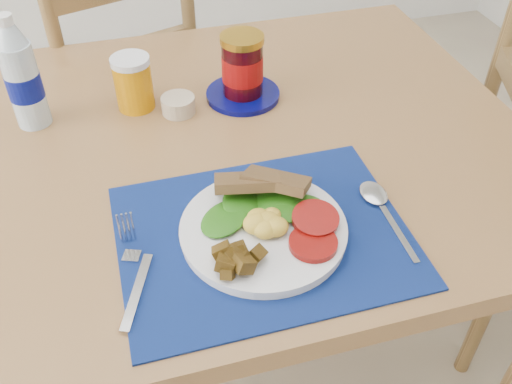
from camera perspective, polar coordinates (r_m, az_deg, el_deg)
The scene contains 10 objects.
table at distance 1.08m, azimuth -10.36°, elevation 0.51°, with size 1.40×0.90×0.75m.
chair_far at distance 1.65m, azimuth -13.37°, elevation 10.94°, with size 0.50×0.49×1.08m.
placemat at distance 0.85m, azimuth 0.73°, elevation -4.33°, with size 0.43×0.33×0.00m, color black.
breakfast_plate at distance 0.84m, azimuth 0.49°, elevation -3.66°, with size 0.24×0.24×0.06m.
fork at distance 0.82m, azimuth -12.14°, elevation -7.47°, with size 0.06×0.19×0.00m.
spoon at distance 0.91m, azimuth 12.37°, elevation -1.36°, with size 0.04×0.18×0.01m.
water_bottle at distance 1.11m, azimuth -22.33°, elevation 10.47°, with size 0.06×0.06×0.21m.
juice_glass at distance 1.12m, azimuth -12.14°, elevation 10.49°, with size 0.07×0.07×0.10m, color #CE8005.
ramekin at distance 1.11m, azimuth -7.78°, elevation 8.63°, with size 0.06×0.06×0.03m, color tan.
jam_on_saucer at distance 1.13m, azimuth -1.36°, elevation 12.01°, with size 0.15×0.15×0.13m.
Camera 1 is at (-0.03, -0.62, 1.37)m, focal length 40.00 mm.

